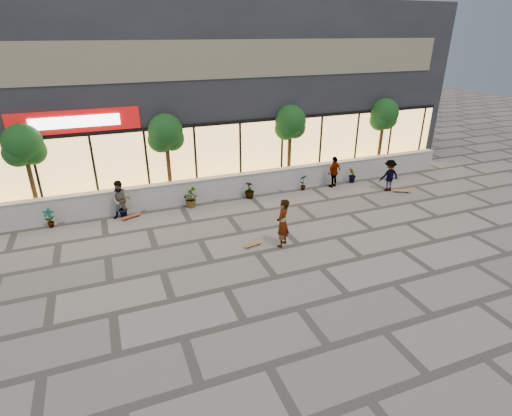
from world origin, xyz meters
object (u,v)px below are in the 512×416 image
object	(u,v)px
skater_right_near	(334,172)
skateboard_right_near	(402,191)
tree_midwest	(166,135)
skateboard_left	(131,216)
tree_east	(384,116)
skateboard_center	(253,244)
skater_left	(121,200)
skater_center	(283,223)
tree_west	(24,147)
tree_mideast	(290,124)
skater_right_far	(389,175)
skateboard_right_far	(391,177)

from	to	relation	value
skater_right_near	skateboard_right_near	xyz separation A→B (m)	(2.70, -1.87, -0.70)
tree_midwest	skateboard_left	bearing A→B (deg)	-142.55
skater_right_near	skateboard_right_near	bearing A→B (deg)	123.39
tree_east	skateboard_center	size ratio (longest dim) A/B	5.46
skateboard_left	tree_midwest	bearing A→B (deg)	15.82
skater_left	skater_center	bearing A→B (deg)	-34.04
tree_east	skater_left	bearing A→B (deg)	-174.19
tree_west	skater_center	bearing A→B (deg)	-34.99
skater_left	skateboard_center	bearing A→B (deg)	-38.10
tree_mideast	skater_right_near	distance (m)	3.17
skateboard_left	skater_center	bearing A→B (deg)	-63.63
skater_right_near	skateboard_left	bearing A→B (deg)	-21.25
skater_center	skateboard_right_near	world-z (taller)	skater_center
skater_right_far	skater_right_near	bearing A→B (deg)	-29.05
tree_midwest	skateboard_right_near	size ratio (longest dim) A/B	4.86
skateboard_left	tree_east	bearing A→B (deg)	-15.27
skater_right_near	skateboard_center	size ratio (longest dim) A/B	2.18
skateboard_left	skateboard_right_near	distance (m)	12.58
tree_east	skater_right_far	distance (m)	3.88
skater_center	skateboard_center	world-z (taller)	skater_center
skater_right_near	skateboard_right_far	size ratio (longest dim) A/B	1.79
tree_midwest	skater_center	distance (m)	6.90
skater_center	skateboard_left	world-z (taller)	skater_center
skater_left	skateboard_right_far	bearing A→B (deg)	6.50
skater_center	skateboard_left	distance (m)	6.62
tree_mideast	skateboard_center	distance (m)	7.50
tree_east	skater_left	xyz separation A→B (m)	(-13.75, -1.40, -2.16)
tree_midwest	skater_right_near	size ratio (longest dim) A/B	2.50
tree_west	skater_right_near	size ratio (longest dim) A/B	2.50
tree_west	skater_center	distance (m)	10.49
skater_right_far	skateboard_right_near	bearing A→B (deg)	140.80
skater_left	skater_right_far	size ratio (longest dim) A/B	1.06
skater_center	skater_right_far	distance (m)	7.72
tree_mideast	skateboard_right_near	bearing A→B (deg)	-36.03
tree_east	skateboard_center	world-z (taller)	tree_east
skateboard_center	skater_left	bearing A→B (deg)	124.26
tree_west	tree_east	size ratio (longest dim) A/B	1.00
tree_midwest	tree_east	size ratio (longest dim) A/B	1.00
tree_midwest	skater_left	xyz separation A→B (m)	(-2.25, -1.40, -2.16)
skater_right_near	skateboard_right_near	size ratio (longest dim) A/B	1.94
skater_right_near	skater_left	bearing A→B (deg)	-21.83
tree_mideast	skater_right_far	world-z (taller)	tree_mideast
tree_east	skateboard_center	xyz separation A→B (m)	(-9.59, -5.57, -2.92)
tree_east	skater_center	xyz separation A→B (m)	(-8.58, -5.90, -2.08)
tree_east	skateboard_left	world-z (taller)	tree_east
skater_left	skateboard_right_near	xyz separation A→B (m)	(12.75, -1.87, -0.74)
skater_right_far	skater_left	bearing A→B (deg)	-2.93
skateboard_left	skater_right_far	bearing A→B (deg)	-27.88
skateboard_left	skateboard_right_near	size ratio (longest dim) A/B	1.03
tree_east	skateboard_right_near	size ratio (longest dim) A/B	4.86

